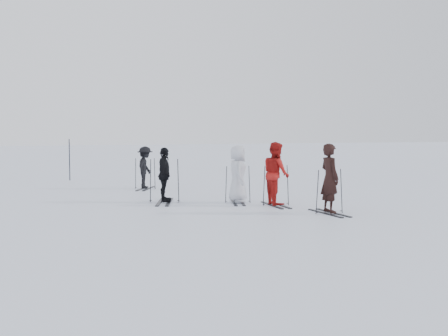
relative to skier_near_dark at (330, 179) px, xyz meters
name	(u,v)px	position (x,y,z in m)	size (l,w,h in m)	color
ground	(234,205)	(-1.84, 2.24, -0.89)	(120.00, 120.00, 0.00)	silver
skier_near_dark	(330,179)	(0.00, 0.00, 0.00)	(0.65, 0.43, 1.78)	black
skier_red	(276,174)	(-0.73, 1.81, 0.00)	(0.87, 0.68, 1.79)	#A51512
skier_grey	(238,175)	(-1.58, 2.69, -0.05)	(0.82, 0.53, 1.67)	silver
skier_uphill_left	(164,176)	(-3.64, 3.41, -0.09)	(0.94, 0.39, 1.61)	black
skier_uphill_far	(145,168)	(-3.57, 7.29, -0.13)	(0.98, 0.56, 1.52)	black
skis_near_dark	(329,191)	(0.00, 0.00, -0.30)	(0.86, 1.63, 1.19)	black
skis_red	(276,185)	(-0.73, 1.81, -0.30)	(0.86, 1.62, 1.18)	black
skis_grey	(238,184)	(-1.58, 2.69, -0.33)	(0.82, 1.55, 1.13)	black
skis_uphill_left	(164,180)	(-3.64, 3.41, -0.22)	(0.97, 1.84, 1.34)	black
skis_uphill_far	(145,173)	(-3.57, 7.29, -0.31)	(0.84, 1.59, 1.16)	black
piste_marker	(70,160)	(-6.06, 11.55, -0.02)	(0.04, 0.04, 1.75)	black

